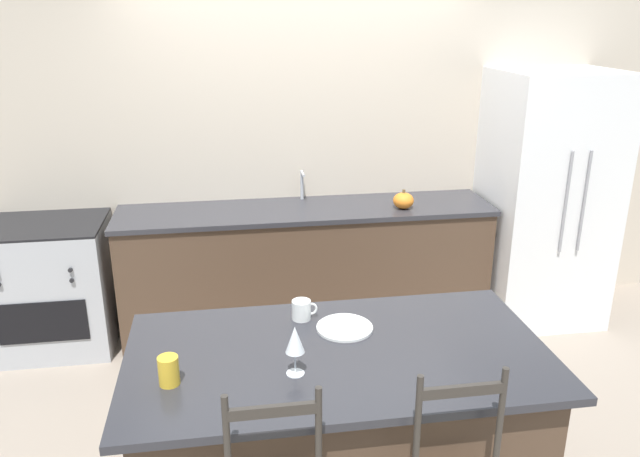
% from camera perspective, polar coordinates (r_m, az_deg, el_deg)
% --- Properties ---
extents(ground_plane, '(18.00, 18.00, 0.00)m').
position_cam_1_polar(ground_plane, '(4.56, -0.60, -10.72)').
color(ground_plane, gray).
extents(wall_back, '(6.00, 0.07, 2.70)m').
position_cam_1_polar(wall_back, '(4.70, -1.85, 7.89)').
color(wall_back, beige).
rests_on(wall_back, ground_plane).
extents(back_counter, '(2.70, 0.65, 0.94)m').
position_cam_1_polar(back_counter, '(4.67, -1.27, -3.50)').
color(back_counter, '#4C3828').
rests_on(back_counter, ground_plane).
extents(sink_faucet, '(0.02, 0.13, 0.22)m').
position_cam_1_polar(sink_faucet, '(4.65, -1.64, 4.29)').
color(sink_faucet, '#ADAFB5').
rests_on(sink_faucet, back_counter).
extents(kitchen_island, '(1.79, 0.96, 0.92)m').
position_cam_1_polar(kitchen_island, '(2.94, 1.59, -18.86)').
color(kitchen_island, '#4C3828').
rests_on(kitchen_island, ground_plane).
extents(refrigerator, '(0.85, 0.79, 1.89)m').
position_cam_1_polar(refrigerator, '(4.97, 19.89, 2.56)').
color(refrigerator, white).
rests_on(refrigerator, ground_plane).
extents(oven_range, '(0.79, 0.67, 0.92)m').
position_cam_1_polar(oven_range, '(4.76, -23.28, -4.83)').
color(oven_range, '#ADAFB5').
rests_on(oven_range, ground_plane).
extents(dinner_plate, '(0.26, 0.26, 0.02)m').
position_cam_1_polar(dinner_plate, '(2.85, 2.27, -8.99)').
color(dinner_plate, white).
rests_on(dinner_plate, kitchen_island).
extents(wine_glass, '(0.08, 0.08, 0.21)m').
position_cam_1_polar(wine_glass, '(2.46, -2.31, -10.20)').
color(wine_glass, white).
rests_on(wine_glass, kitchen_island).
extents(coffee_mug, '(0.12, 0.09, 0.09)m').
position_cam_1_polar(coffee_mug, '(2.92, -1.66, -7.44)').
color(coffee_mug, white).
rests_on(coffee_mug, kitchen_island).
extents(tumbler_cup, '(0.08, 0.08, 0.12)m').
position_cam_1_polar(tumbler_cup, '(2.52, -13.67, -12.52)').
color(tumbler_cup, gold).
rests_on(tumbler_cup, kitchen_island).
extents(pumpkin_decoration, '(0.15, 0.15, 0.14)m').
position_cam_1_polar(pumpkin_decoration, '(4.50, 7.64, 2.55)').
color(pumpkin_decoration, orange).
rests_on(pumpkin_decoration, back_counter).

